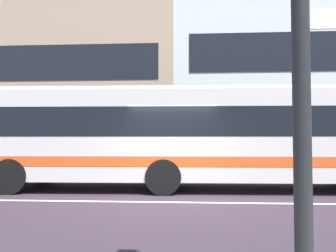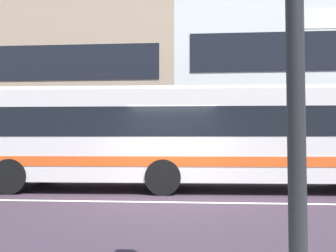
{
  "view_description": "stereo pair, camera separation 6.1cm",
  "coord_description": "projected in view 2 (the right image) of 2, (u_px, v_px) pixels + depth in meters",
  "views": [
    {
      "loc": [
        0.47,
        -8.34,
        1.55
      ],
      "look_at": [
        -0.23,
        2.73,
        1.99
      ],
      "focal_mm": 35.98,
      "sensor_mm": 36.0,
      "label": 1
    },
    {
      "loc": [
        0.53,
        -8.33,
        1.55
      ],
      "look_at": [
        -0.23,
        2.73,
        1.99
      ],
      "focal_mm": 35.98,
      "sensor_mm": 36.0,
      "label": 2
    }
  ],
  "objects": [
    {
      "name": "lane_centre_line",
      "position": [
        170.0,
        202.0,
        8.28
      ],
      "size": [
        60.0,
        0.16,
        0.01
      ],
      "primitive_type": "cube",
      "color": "silver",
      "rests_on": "ground_plane"
    },
    {
      "name": "apartment_block_right",
      "position": [
        334.0,
        84.0,
        24.14
      ],
      "size": [
        22.43,
        11.71,
        11.1
      ],
      "color": "silver",
      "rests_on": "ground_plane"
    },
    {
      "name": "ground_plane",
      "position": [
        170.0,
        202.0,
        8.28
      ],
      "size": [
        160.0,
        160.0,
        0.0
      ],
      "primitive_type": "plane",
      "color": "#372A35"
    },
    {
      "name": "apartment_block_left",
      "position": [
        38.0,
        92.0,
        25.61
      ],
      "size": [
        21.42,
        11.71,
        10.38
      ],
      "color": "tan",
      "rests_on": "ground_plane"
    },
    {
      "name": "transit_bus",
      "position": [
        190.0,
        134.0,
        10.54
      ],
      "size": [
        12.3,
        2.86,
        3.09
      ],
      "color": "silver",
      "rests_on": "ground_plane"
    }
  ]
}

